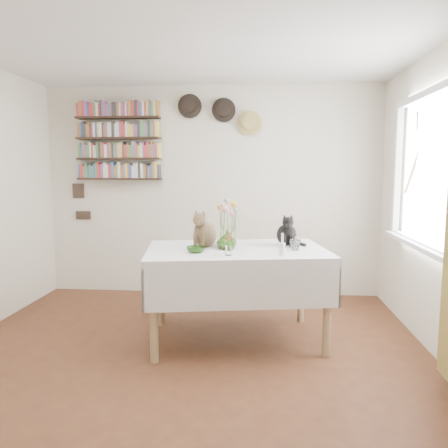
# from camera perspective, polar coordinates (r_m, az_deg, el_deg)

# --- Properties ---
(room) EXTENTS (4.08, 4.58, 2.58)m
(room) POSITION_cam_1_polar(r_m,az_deg,el_deg) (3.05, -6.29, 2.30)
(room) COLOR brown
(room) RESTS_ON ground
(window) EXTENTS (0.12, 1.52, 1.32)m
(window) POSITION_cam_1_polar(r_m,az_deg,el_deg) (4.03, 24.88, 4.90)
(window) COLOR white
(window) RESTS_ON room
(dining_table) EXTENTS (1.68, 1.22, 0.82)m
(dining_table) POSITION_cam_1_polar(r_m,az_deg,el_deg) (3.84, 1.62, -6.19)
(dining_table) COLOR white
(dining_table) RESTS_ON room
(tabby_cat) EXTENTS (0.30, 0.34, 0.34)m
(tabby_cat) POSITION_cam_1_polar(r_m,az_deg,el_deg) (3.89, -2.47, -0.46)
(tabby_cat) COLOR brown
(tabby_cat) RESTS_ON dining_table
(black_cat) EXTENTS (0.21, 0.26, 0.30)m
(black_cat) POSITION_cam_1_polar(r_m,az_deg,el_deg) (3.99, 8.19, -0.65)
(black_cat) COLOR black
(black_cat) RESTS_ON dining_table
(flower_vase) EXTENTS (0.21, 0.21, 0.17)m
(flower_vase) POSITION_cam_1_polar(r_m,az_deg,el_deg) (3.74, 0.43, -2.08)
(flower_vase) COLOR #6EAF46
(flower_vase) RESTS_ON dining_table
(green_bowl) EXTENTS (0.19, 0.19, 0.05)m
(green_bowl) POSITION_cam_1_polar(r_m,az_deg,el_deg) (3.62, -3.68, -3.35)
(green_bowl) COLOR #6EAF46
(green_bowl) RESTS_ON dining_table
(drinking_glass) EXTENTS (0.10, 0.10, 0.09)m
(drinking_glass) POSITION_cam_1_polar(r_m,az_deg,el_deg) (3.76, 9.26, -2.72)
(drinking_glass) COLOR white
(drinking_glass) RESTS_ON dining_table
(candlestick) EXTENTS (0.05, 0.05, 0.18)m
(candlestick) POSITION_cam_1_polar(r_m,az_deg,el_deg) (3.52, 7.61, -3.12)
(candlestick) COLOR white
(candlestick) RESTS_ON dining_table
(berry_jar) EXTENTS (0.05, 0.05, 0.21)m
(berry_jar) POSITION_cam_1_polar(r_m,az_deg,el_deg) (3.48, 0.58, -2.59)
(berry_jar) COLOR white
(berry_jar) RESTS_ON dining_table
(porcelain_figurine) EXTENTS (0.05, 0.05, 0.10)m
(porcelain_figurine) POSITION_cam_1_polar(r_m,az_deg,el_deg) (3.91, 9.44, -2.38)
(porcelain_figurine) COLOR white
(porcelain_figurine) RESTS_ON dining_table
(flower_bouquet) EXTENTS (0.17, 0.13, 0.39)m
(flower_bouquet) POSITION_cam_1_polar(r_m,az_deg,el_deg) (3.72, 0.46, 1.84)
(flower_bouquet) COLOR #4C7233
(flower_bouquet) RESTS_ON flower_vase
(bookshelf_unit) EXTENTS (1.00, 0.16, 0.91)m
(bookshelf_unit) POSITION_cam_1_polar(r_m,az_deg,el_deg) (5.42, -13.59, 10.44)
(bookshelf_unit) COLOR black
(bookshelf_unit) RESTS_ON room
(wall_hats) EXTENTS (0.98, 0.09, 0.48)m
(wall_hats) POSITION_cam_1_polar(r_m,az_deg,el_deg) (5.24, -0.44, 14.32)
(wall_hats) COLOR black
(wall_hats) RESTS_ON room
(wall_art_plaques) EXTENTS (0.21, 0.02, 0.44)m
(wall_art_plaques) POSITION_cam_1_polar(r_m,az_deg,el_deg) (5.68, -18.25, 2.87)
(wall_art_plaques) COLOR #38281E
(wall_art_plaques) RESTS_ON room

